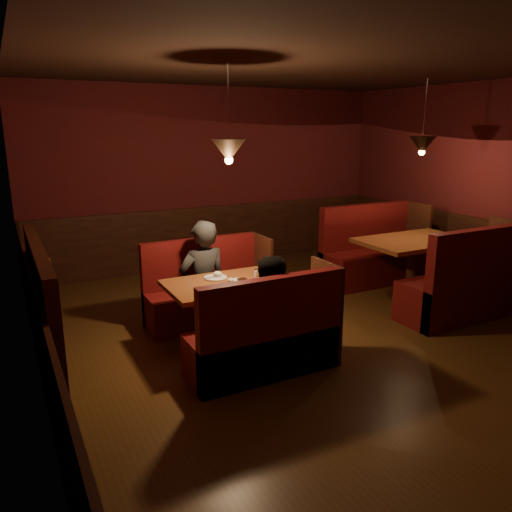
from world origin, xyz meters
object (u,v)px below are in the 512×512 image
second_bench_far (371,257)px  diner_a (203,260)px  diner_b (276,296)px  main_table (232,296)px  main_bench_near (267,343)px  second_bench_near (467,290)px  second_table (413,255)px  main_bench_far (207,296)px

second_bench_far → diner_a: bearing=-170.0°
second_bench_far → diner_b: diner_b is taller
main_table → main_bench_near: main_bench_near is taller
second_bench_near → diner_b: 2.72m
second_table → diner_a: 2.91m
second_bench_near → diner_a: (-2.92, 1.23, 0.44)m
main_table → second_bench_far: 3.06m
main_bench_far → main_bench_near: 1.51m
main_table → second_bench_far: size_ratio=0.82×
second_bench_far → second_bench_near: size_ratio=1.00×
main_bench_near → diner_a: (-0.10, 1.37, 0.49)m
main_bench_far → second_bench_far: bearing=7.6°
second_table → diner_b: size_ratio=1.00×
second_table → diner_b: diner_b is taller
main_bench_near → second_table: 2.98m
diner_a → second_bench_far: bearing=-174.0°
second_table → diner_b: (-2.66, -0.93, 0.12)m
main_bench_near → second_bench_near: second_bench_near is taller
second_table → second_bench_far: 0.91m
second_bench_near → diner_b: (-2.69, -0.06, 0.37)m
diner_a → main_bench_far: bearing=-128.6°
main_table → second_bench_far: bearing=21.7°
diner_b → second_table: bearing=22.4°
second_bench_far → main_table: bearing=-158.3°
main_bench_far → diner_b: diner_b is taller
main_bench_near → diner_b: (0.13, 0.07, 0.42)m
main_bench_far → diner_b: (0.13, -1.43, 0.42)m
second_bench_far → diner_b: size_ratio=1.10×
main_bench_near → second_bench_far: second_bench_far is taller
main_bench_near → diner_b: diner_b is taller
main_bench_near → second_bench_near: bearing=2.8°
main_bench_near → main_table: bearing=91.1°
main_bench_far → second_bench_near: 3.14m
diner_b → second_bench_far: bearing=36.9°
second_table → second_bench_near: (0.03, -0.87, -0.24)m
second_table → diner_a: (-2.88, 0.36, 0.20)m
main_bench_far → main_bench_near: size_ratio=1.00×
main_bench_far → diner_a: diner_a is taller
main_bench_far → second_table: main_bench_far is taller
main_table → main_bench_near: (0.01, -0.75, -0.23)m
main_bench_near → second_table: bearing=19.9°
diner_a → diner_b: size_ratio=1.10×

